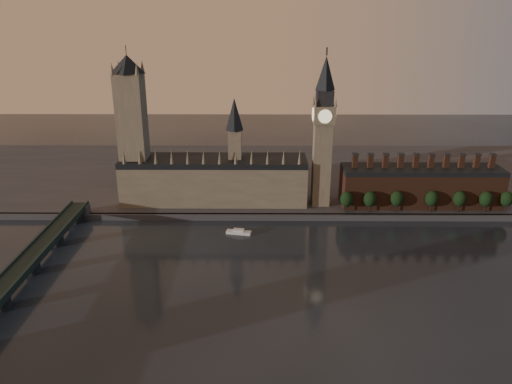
% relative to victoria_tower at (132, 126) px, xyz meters
% --- Properties ---
extents(ground, '(900.00, 900.00, 0.00)m').
position_rel_victoria_tower_xyz_m(ground, '(120.00, -115.00, -59.09)').
color(ground, black).
rests_on(ground, ground).
extents(north_bank, '(900.00, 182.00, 4.00)m').
position_rel_victoria_tower_xyz_m(north_bank, '(120.00, 63.04, -57.09)').
color(north_bank, '#424246').
rests_on(north_bank, ground).
extents(palace_of_westminster, '(130.00, 30.30, 74.00)m').
position_rel_victoria_tower_xyz_m(palace_of_westminster, '(55.59, -0.09, -37.46)').
color(palace_of_westminster, '#82755C').
rests_on(palace_of_westminster, north_bank).
extents(victoria_tower, '(24.00, 24.00, 108.00)m').
position_rel_victoria_tower_xyz_m(victoria_tower, '(0.00, 0.00, 0.00)').
color(victoria_tower, '#82755C').
rests_on(victoria_tower, north_bank).
extents(big_ben, '(15.00, 15.00, 107.00)m').
position_rel_victoria_tower_xyz_m(big_ben, '(130.00, -5.00, -2.26)').
color(big_ben, '#82755C').
rests_on(big_ben, north_bank).
extents(chimney_block, '(110.00, 25.00, 37.00)m').
position_rel_victoria_tower_xyz_m(chimney_block, '(200.00, -5.00, -41.27)').
color(chimney_block, '#4F2D1E').
rests_on(chimney_block, north_bank).
extents(embankment_tree_0, '(8.60, 8.60, 14.88)m').
position_rel_victoria_tower_xyz_m(embankment_tree_0, '(145.93, -21.01, -45.62)').
color(embankment_tree_0, black).
rests_on(embankment_tree_0, north_bank).
extents(embankment_tree_1, '(8.60, 8.60, 14.88)m').
position_rel_victoria_tower_xyz_m(embankment_tree_1, '(161.75, -20.74, -45.62)').
color(embankment_tree_1, black).
rests_on(embankment_tree_1, north_bank).
extents(embankment_tree_2, '(8.60, 8.60, 14.88)m').
position_rel_victoria_tower_xyz_m(embankment_tree_2, '(180.25, -19.64, -45.62)').
color(embankment_tree_2, black).
rests_on(embankment_tree_2, north_bank).
extents(embankment_tree_3, '(8.60, 8.60, 14.88)m').
position_rel_victoria_tower_xyz_m(embankment_tree_3, '(203.78, -19.57, -45.62)').
color(embankment_tree_3, black).
rests_on(embankment_tree_3, north_bank).
extents(embankment_tree_4, '(8.60, 8.60, 14.88)m').
position_rel_victoria_tower_xyz_m(embankment_tree_4, '(222.51, -19.69, -45.62)').
color(embankment_tree_4, black).
rests_on(embankment_tree_4, north_bank).
extents(embankment_tree_5, '(8.60, 8.60, 14.88)m').
position_rel_victoria_tower_xyz_m(embankment_tree_5, '(240.09, -20.14, -45.62)').
color(embankment_tree_5, black).
rests_on(embankment_tree_5, north_bank).
extents(embankment_tree_6, '(8.60, 8.60, 14.88)m').
position_rel_victoria_tower_xyz_m(embankment_tree_6, '(254.22, -19.72, -45.62)').
color(embankment_tree_6, black).
rests_on(embankment_tree_6, north_bank).
extents(westminster_bridge, '(14.00, 200.00, 11.55)m').
position_rel_victoria_tower_xyz_m(westminster_bridge, '(-35.00, -117.70, -51.65)').
color(westminster_bridge, '#1C2C27').
rests_on(westminster_bridge, ground).
extents(river_boat, '(16.24, 7.30, 3.14)m').
position_rel_victoria_tower_xyz_m(river_boat, '(73.99, -47.41, -57.89)').
color(river_boat, silver).
rests_on(river_boat, ground).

